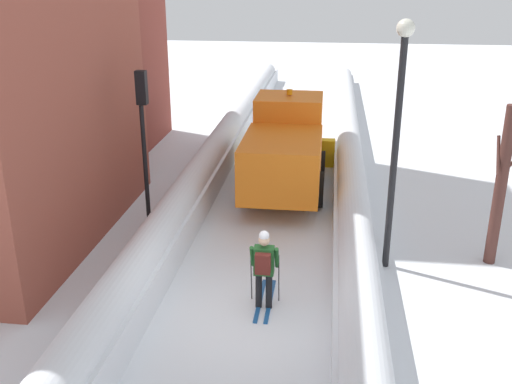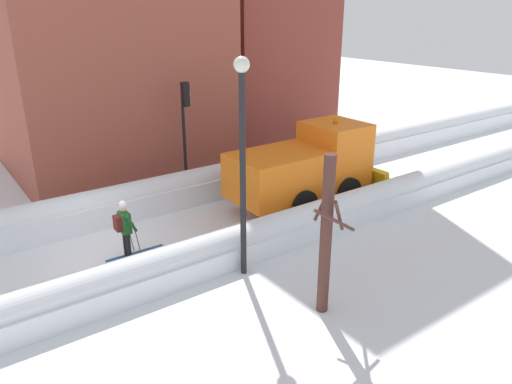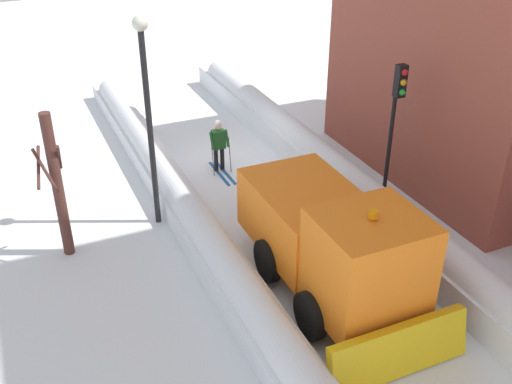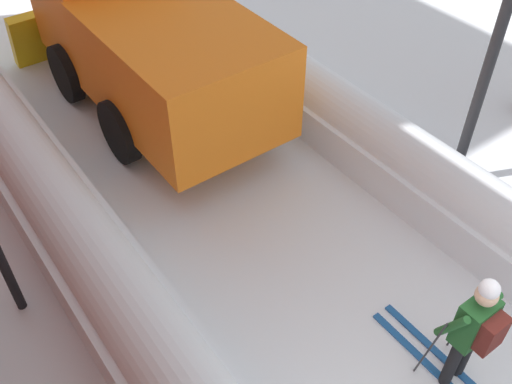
{
  "view_description": "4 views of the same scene",
  "coord_description": "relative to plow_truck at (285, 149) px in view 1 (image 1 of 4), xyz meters",
  "views": [
    {
      "loc": [
        1.63,
        -10.5,
        6.84
      ],
      "look_at": [
        -0.23,
        4.05,
        1.28
      ],
      "focal_mm": 41.31,
      "sensor_mm": 36.0,
      "label": 1
    },
    {
      "loc": [
        12.96,
        -3.97,
        6.96
      ],
      "look_at": [
        0.18,
        5.3,
        0.92
      ],
      "focal_mm": 34.04,
      "sensor_mm": 36.0,
      "label": 2
    },
    {
      "loc": [
        6.54,
        17.32,
        9.3
      ],
      "look_at": [
        0.79,
        4.36,
        1.27
      ],
      "focal_mm": 42.29,
      "sensor_mm": 36.0,
      "label": 3
    },
    {
      "loc": [
        -3.56,
        -1.02,
        6.35
      ],
      "look_at": [
        -0.3,
        3.44,
        1.14
      ],
      "focal_mm": 40.68,
      "sensor_mm": 36.0,
      "label": 4
    }
  ],
  "objects": [
    {
      "name": "snowbank_right",
      "position": [
        2.14,
        2.44,
        -1.0
      ],
      "size": [
        1.1,
        36.0,
        1.08
      ],
      "color": "white",
      "rests_on": "ground"
    },
    {
      "name": "snowbank_left",
      "position": [
        -2.68,
        2.44,
        -0.89
      ],
      "size": [
        1.1,
        36.0,
        1.25
      ],
      "color": "white",
      "rests_on": "ground"
    },
    {
      "name": "skier",
      "position": [
        0.13,
        -7.11,
        -0.48
      ],
      "size": [
        0.62,
        1.8,
        1.81
      ],
      "color": "black",
      "rests_on": "ground"
    },
    {
      "name": "plow_truck",
      "position": [
        0.0,
        0.0,
        0.0
      ],
      "size": [
        3.2,
        5.98,
        3.12
      ],
      "color": "orange",
      "rests_on": "ground"
    },
    {
      "name": "traffic_light_pole",
      "position": [
        -3.64,
        -2.99,
        1.57
      ],
      "size": [
        0.28,
        0.42,
        4.35
      ],
      "color": "black",
      "rests_on": "ground"
    },
    {
      "name": "bare_tree_near",
      "position": [
        5.48,
        -4.29,
        0.55
      ],
      "size": [
        0.72,
        1.16,
        3.97
      ],
      "color": "#4E2C26",
      "rests_on": "ground"
    },
    {
      "name": "ground_plane",
      "position": [
        -0.27,
        2.44,
        -1.48
      ],
      "size": [
        80.0,
        80.0,
        0.0
      ],
      "primitive_type": "plane",
      "color": "white"
    },
    {
      "name": "street_lamp",
      "position": [
        2.88,
        -4.84,
        2.18
      ],
      "size": [
        0.4,
        0.4,
        5.87
      ],
      "color": "black",
      "rests_on": "ground"
    }
  ]
}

